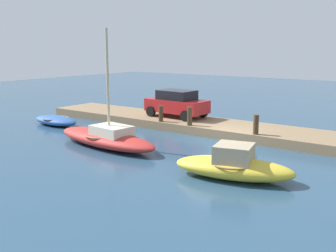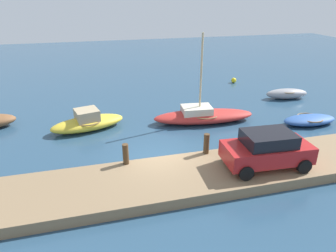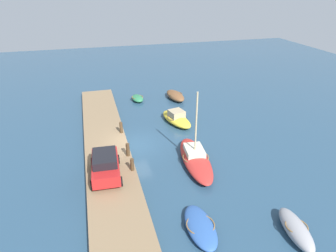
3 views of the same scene
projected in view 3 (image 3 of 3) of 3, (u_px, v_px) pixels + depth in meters
The scene contains 12 objects.
ground_plane at pixel (134, 145), 24.76m from camera, with size 84.00×84.00×0.00m, color navy.
dock_platform at pixel (106, 146), 24.11m from camera, with size 26.74×3.40×0.48m, color #846B4C.
motorboat_yellow at pixel (176, 118), 28.46m from camera, with size 4.66×2.68×1.27m.
dinghy_green at pixel (137, 98), 33.79m from camera, with size 2.32×1.42×0.59m.
rowboat_brown at pixel (175, 96), 34.22m from camera, with size 3.81×1.92×0.83m.
sailboat_red at pixel (195, 158), 22.12m from camera, with size 6.60×2.52×5.57m.
rowboat_blue at pixel (200, 227), 16.19m from camera, with size 3.52×1.63×0.57m.
rowboat_grey at pixel (296, 229), 15.88m from camera, with size 3.39×1.60×0.79m.
mooring_post_west at pixel (121, 128), 25.57m from camera, with size 0.27×0.27×0.98m, color #47331E.
mooring_post_mid_west at pixel (128, 150), 22.19m from camera, with size 0.28×0.28×1.01m, color #47331E.
mooring_post_mid_east at pixel (132, 165), 20.50m from camera, with size 0.26×0.26×0.90m, color #47331E.
parked_car at pixel (105, 165), 19.77m from camera, with size 3.91×2.14×1.65m.
Camera 3 is at (21.51, -2.99, 12.33)m, focal length 31.87 mm.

